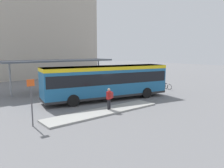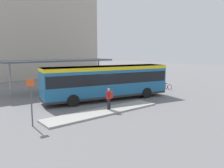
% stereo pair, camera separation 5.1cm
% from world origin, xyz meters
% --- Properties ---
extents(ground_plane, '(120.00, 120.00, 0.00)m').
position_xyz_m(ground_plane, '(0.00, 0.00, 0.00)').
color(ground_plane, slate).
extents(curb_island, '(9.22, 1.80, 0.12)m').
position_xyz_m(curb_island, '(-2.83, -3.31, 0.06)').
color(curb_island, '#9E9E99').
rests_on(curb_island, ground_plane).
extents(city_bus, '(11.94, 4.78, 3.08)m').
position_xyz_m(city_bus, '(0.01, -0.00, 1.80)').
color(city_bus, '#1E6093').
rests_on(city_bus, ground_plane).
extents(pedestrian_waiting, '(0.44, 0.48, 1.59)m').
position_xyz_m(pedestrian_waiting, '(-2.32, -3.26, 1.03)').
color(pedestrian_waiting, '#232328').
rests_on(pedestrian_waiting, curb_island).
extents(bicycle_white, '(0.48, 1.53, 0.66)m').
position_xyz_m(bicycle_white, '(8.86, -0.00, 0.33)').
color(bicycle_white, black).
rests_on(bicycle_white, ground_plane).
extents(bicycle_blue, '(0.48, 1.59, 0.69)m').
position_xyz_m(bicycle_blue, '(9.09, 0.72, 0.35)').
color(bicycle_blue, black).
rests_on(bicycle_blue, ground_plane).
extents(bicycle_green, '(0.48, 1.56, 0.68)m').
position_xyz_m(bicycle_green, '(8.68, 1.44, 0.34)').
color(bicycle_green, black).
rests_on(bicycle_green, ground_plane).
extents(bicycle_yellow, '(0.48, 1.68, 0.73)m').
position_xyz_m(bicycle_yellow, '(8.90, 2.17, 0.37)').
color(bicycle_yellow, black).
rests_on(bicycle_yellow, ground_plane).
extents(station_shelter, '(12.41, 3.14, 3.48)m').
position_xyz_m(station_shelter, '(-1.28, 6.92, 3.35)').
color(station_shelter, '#4C515B').
rests_on(station_shelter, ground_plane).
extents(platform_sign, '(0.44, 0.08, 2.80)m').
position_xyz_m(platform_sign, '(-7.94, -3.04, 1.56)').
color(platform_sign, '#4C4C51').
rests_on(platform_sign, ground_plane).
extents(station_building, '(20.59, 10.35, 19.99)m').
position_xyz_m(station_building, '(1.80, 23.84, 10.00)').
color(station_building, '#B2A899').
rests_on(station_building, ground_plane).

